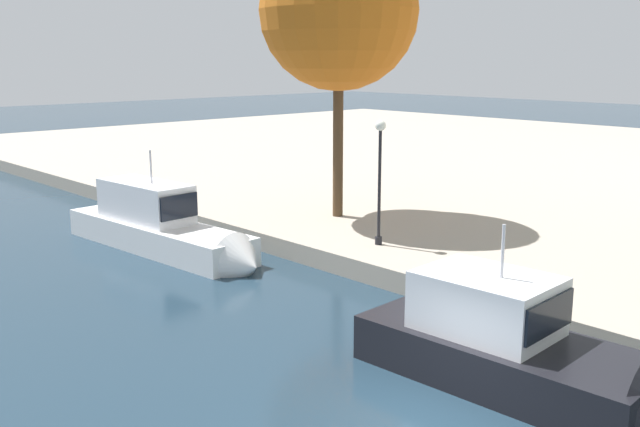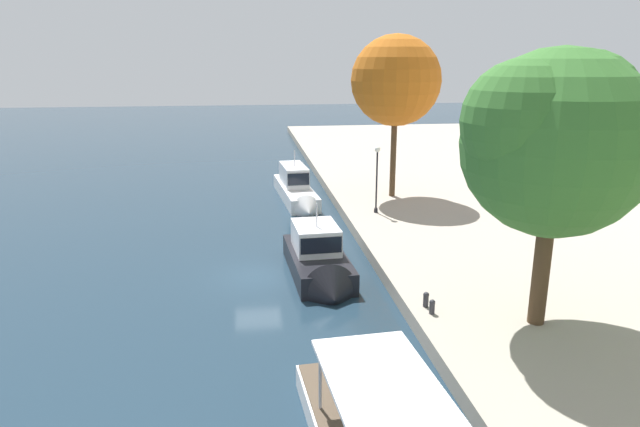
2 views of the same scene
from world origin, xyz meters
TOP-DOWN VIEW (x-y plane):
  - motor_yacht_0 at (-16.11, 3.65)m, footprint 11.04×3.02m
  - motor_yacht_1 at (0.57, 3.30)m, footprint 8.17×3.22m
  - lamp_post at (-8.94, 8.60)m, footprint 0.40×0.40m
  - tree_0 at (-13.84, 11.18)m, footprint 7.08×6.76m

SIDE VIEW (x-z plane):
  - motor_yacht_1 at x=0.57m, z-range -1.71..3.15m
  - motor_yacht_0 at x=-16.11m, z-range -1.56..3.18m
  - lamp_post at x=-8.94m, z-range 1.31..5.98m
  - tree_0 at x=-13.84m, z-range 3.36..15.60m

